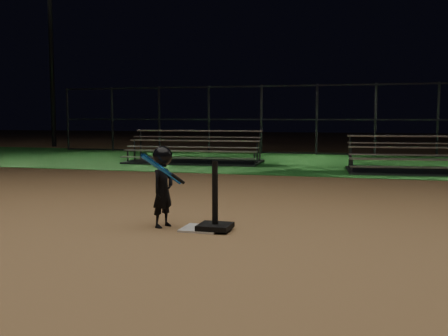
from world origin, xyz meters
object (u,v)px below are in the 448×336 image
at_px(home_plate, 201,229).
at_px(bleacher_left, 194,156).
at_px(batting_tee, 215,216).
at_px(child_batter, 163,184).
at_px(light_pole_left, 50,35).
at_px(bleacher_right, 425,165).

bearing_deg(home_plate, bleacher_left, 109.63).
xyz_separation_m(batting_tee, child_batter, (-0.68, 0.05, 0.36)).
distance_m(batting_tee, bleacher_left, 9.27).
relative_size(child_batter, bleacher_left, 0.25).
bearing_deg(home_plate, light_pole_left, 128.77).
relative_size(home_plate, batting_tee, 0.55).
bearing_deg(bleacher_left, bleacher_right, -13.81).
bearing_deg(bleacher_left, home_plate, -74.42).
bearing_deg(light_pole_left, bleacher_right, -25.93).
xyz_separation_m(bleacher_left, bleacher_right, (6.24, -1.07, -0.01)).
bearing_deg(bleacher_right, light_pole_left, 148.16).
height_order(child_batter, light_pole_left, light_pole_left).
bearing_deg(batting_tee, bleacher_right, 68.62).
height_order(batting_tee, bleacher_left, bleacher_left).
height_order(bleacher_right, light_pole_left, light_pole_left).
xyz_separation_m(home_plate, batting_tee, (0.18, -0.03, 0.16)).
xyz_separation_m(child_batter, bleacher_right, (3.65, 7.55, -0.35)).
bearing_deg(child_batter, batting_tee, -74.78).
distance_m(home_plate, bleacher_right, 8.21).
xyz_separation_m(home_plate, child_batter, (-0.50, 0.02, 0.52)).
bearing_deg(bleacher_right, batting_tee, -117.29).
bearing_deg(child_batter, home_plate, -73.09).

